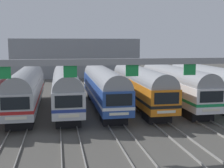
% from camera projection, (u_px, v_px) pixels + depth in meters
% --- Properties ---
extents(ground_plane, '(160.00, 160.00, 0.00)m').
position_uv_depth(ground_plane, '(104.00, 108.00, 34.96)').
color(ground_plane, '#4C4944').
extents(track_bed, '(27.14, 70.00, 0.15)m').
position_uv_depth(track_bed, '(89.00, 87.00, 51.52)').
color(track_bed, gray).
rests_on(track_bed, ground).
extents(commuter_train_stainless, '(2.88, 18.06, 5.05)m').
position_uv_depth(commuter_train_stainless, '(26.00, 87.00, 33.10)').
color(commuter_train_stainless, '#B2B5BA').
rests_on(commuter_train_stainless, ground).
extents(commuter_train_silver, '(2.88, 18.06, 4.77)m').
position_uv_depth(commuter_train_silver, '(66.00, 86.00, 33.84)').
color(commuter_train_silver, silver).
rests_on(commuter_train_silver, ground).
extents(commuter_train_blue, '(2.88, 18.06, 5.05)m').
position_uv_depth(commuter_train_blue, '(103.00, 85.00, 34.59)').
color(commuter_train_blue, '#284C9E').
rests_on(commuter_train_blue, ground).
extents(commuter_train_orange, '(2.88, 18.06, 4.77)m').
position_uv_depth(commuter_train_orange, '(140.00, 84.00, 35.33)').
color(commuter_train_orange, orange).
rests_on(commuter_train_orange, ground).
extents(commuter_train_white, '(2.88, 18.06, 4.77)m').
position_uv_depth(commuter_train_white, '(174.00, 84.00, 36.07)').
color(commuter_train_white, white).
rests_on(commuter_train_white, ground).
extents(commuter_train_green, '(2.88, 18.06, 5.05)m').
position_uv_depth(commuter_train_green, '(207.00, 83.00, 36.82)').
color(commuter_train_green, '#236B42').
rests_on(commuter_train_green, ground).
extents(catenary_gantry, '(30.87, 0.44, 6.97)m').
position_uv_depth(catenary_gantry, '(132.00, 73.00, 21.05)').
color(catenary_gantry, gray).
rests_on(catenary_gantry, ground).
extents(maintenance_building, '(27.03, 10.00, 8.32)m').
position_uv_depth(maintenance_building, '(75.00, 58.00, 67.55)').
color(maintenance_building, gray).
rests_on(maintenance_building, ground).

